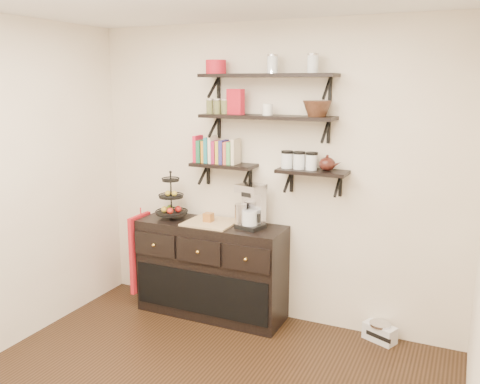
{
  "coord_description": "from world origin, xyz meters",
  "views": [
    {
      "loc": [
        1.63,
        -2.49,
        2.18
      ],
      "look_at": [
        -0.04,
        1.15,
        1.31
      ],
      "focal_mm": 38.0,
      "sensor_mm": 36.0,
      "label": 1
    }
  ],
  "objects_px": {
    "sideboard": "(211,269)",
    "radio": "(380,332)",
    "coffee_maker": "(252,207)",
    "fruit_stand": "(172,203)"
  },
  "relations": [
    {
      "from": "sideboard",
      "to": "coffee_maker",
      "type": "height_order",
      "value": "coffee_maker"
    },
    {
      "from": "sideboard",
      "to": "fruit_stand",
      "type": "distance_m",
      "value": 0.73
    },
    {
      "from": "sideboard",
      "to": "radio",
      "type": "relative_size",
      "value": 4.59
    },
    {
      "from": "coffee_maker",
      "to": "radio",
      "type": "distance_m",
      "value": 1.54
    },
    {
      "from": "sideboard",
      "to": "radio",
      "type": "distance_m",
      "value": 1.61
    },
    {
      "from": "coffee_maker",
      "to": "fruit_stand",
      "type": "bearing_deg",
      "value": -164.39
    },
    {
      "from": "sideboard",
      "to": "radio",
      "type": "height_order",
      "value": "sideboard"
    },
    {
      "from": "sideboard",
      "to": "coffee_maker",
      "type": "xyz_separation_m",
      "value": [
        0.4,
        0.03,
        0.64
      ]
    },
    {
      "from": "fruit_stand",
      "to": "radio",
      "type": "height_order",
      "value": "fruit_stand"
    },
    {
      "from": "coffee_maker",
      "to": "radio",
      "type": "height_order",
      "value": "coffee_maker"
    }
  ]
}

